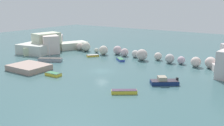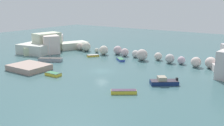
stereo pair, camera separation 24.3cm
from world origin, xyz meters
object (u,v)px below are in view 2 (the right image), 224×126
at_px(moored_boat_0, 53,74).
at_px(moored_boat_3, 93,56).
at_px(moored_boat_5, 124,92).
at_px(stone_dock, 29,67).
at_px(moored_boat_1, 50,60).
at_px(moored_boat_4, 164,82).
at_px(moored_boat_2, 121,59).

bearing_deg(moored_boat_0, moored_boat_3, 103.32).
bearing_deg(moored_boat_0, moored_boat_5, -3.68).
height_order(moored_boat_3, moored_boat_5, moored_boat_5).
distance_m(stone_dock, moored_boat_1, 8.41).
bearing_deg(stone_dock, moored_boat_0, -1.41).
bearing_deg(moored_boat_4, moored_boat_1, -39.18).
relative_size(moored_boat_2, moored_boat_3, 0.97).
xyz_separation_m(moored_boat_1, moored_boat_3, (4.96, 10.47, -0.18)).
height_order(stone_dock, moored_boat_4, moored_boat_4).
xyz_separation_m(moored_boat_0, moored_boat_4, (20.28, 7.35, 0.19)).
xyz_separation_m(moored_boat_0, moored_boat_5, (16.93, -0.61, -0.03)).
bearing_deg(moored_boat_0, moored_boat_2, 77.19).
bearing_deg(moored_boat_3, moored_boat_1, -167.53).
xyz_separation_m(moored_boat_3, moored_boat_4, (25.28, -11.37, 0.26)).
relative_size(moored_boat_0, moored_boat_4, 0.64).
relative_size(moored_boat_0, moored_boat_5, 0.82).
height_order(moored_boat_0, moored_boat_4, moored_boat_4).
distance_m(moored_boat_0, moored_boat_4, 21.57).
relative_size(stone_dock, moored_boat_1, 1.35).
bearing_deg(moored_boat_4, moored_boat_2, -72.24).
distance_m(stone_dock, moored_boat_3, 18.72).
height_order(moored_boat_2, moored_boat_5, moored_boat_5).
xyz_separation_m(stone_dock, moored_boat_1, (-2.36, 8.07, -0.14)).
xyz_separation_m(stone_dock, moored_boat_2, (11.33, 18.66, -0.29)).
distance_m(moored_boat_3, moored_boat_5, 29.24).
xyz_separation_m(moored_boat_0, moored_boat_3, (-4.99, 18.73, -0.07)).
bearing_deg(moored_boat_2, moored_boat_3, -138.85).
bearing_deg(moored_boat_2, moored_boat_5, -15.43).
height_order(stone_dock, moored_boat_0, stone_dock).
bearing_deg(moored_boat_2, moored_boat_0, -60.80).
distance_m(moored_boat_0, moored_boat_5, 16.95).
relative_size(stone_dock, moored_boat_5, 1.97).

